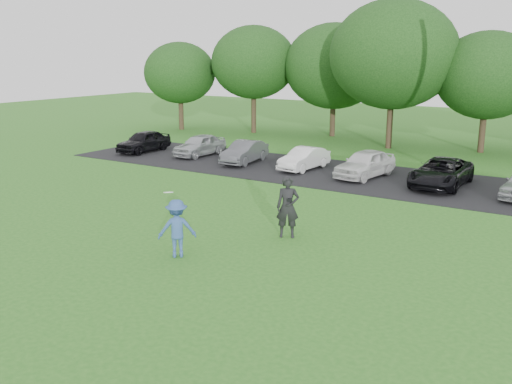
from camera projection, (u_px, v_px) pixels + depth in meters
ground at (187, 264)px, 15.51m from camera, size 100.00×100.00×0.00m
parking_lot at (366, 177)px, 26.18m from camera, size 32.00×6.50×0.03m
frisbee_player at (177, 228)px, 15.92m from camera, size 1.21×1.17×1.91m
camera_bystander at (288, 207)px, 17.58m from camera, size 0.84×0.74×1.94m
parked_cars at (373, 166)px, 25.82m from camera, size 28.38×4.34×1.25m
tree_row at (460, 65)px, 32.24m from camera, size 42.39×9.85×8.64m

